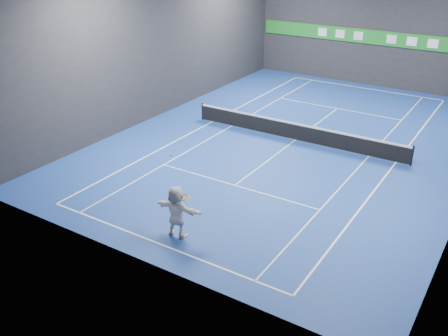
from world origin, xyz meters
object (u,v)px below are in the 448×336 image
Objects in this scene: tennis_net at (296,131)px; tennis_racket at (184,199)px; player at (177,212)px; tennis_ball at (171,155)px.

tennis_net is 20.92× the size of tennis_racket.
player is at bearing -171.49° from tennis_racket.
player is at bearing -88.51° from tennis_net.
tennis_ball is 0.10× the size of tennis_racket.
tennis_racket is (0.32, 0.05, 0.62)m from player.
tennis_racket is at bearing -10.86° from tennis_ball.
player is 2.18m from tennis_ball.
player is 0.17× the size of tennis_net.
tennis_ball is 0.01× the size of tennis_net.
player is at bearing -31.39° from tennis_ball.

